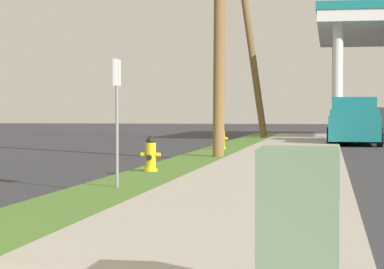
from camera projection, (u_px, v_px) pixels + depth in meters
name	position (u px, v px, depth m)	size (l,w,h in m)	color
fire_hydrant_second	(151.00, 156.00, 16.43)	(0.42, 0.38, 0.74)	yellow
fire_hydrant_third	(222.00, 139.00, 26.21)	(0.42, 0.37, 0.74)	yellow
utility_pole_background	(249.00, 29.00, 36.97)	(2.32, 0.36, 10.08)	brown
utility_cabinet	(299.00, 235.00, 4.98)	(0.56, 0.72, 1.03)	slate
street_sign_post	(117.00, 96.00, 12.97)	(0.05, 0.36, 2.12)	gray
truck_teal_at_forecourt	(354.00, 122.00, 32.58)	(2.23, 5.44, 1.97)	#197075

